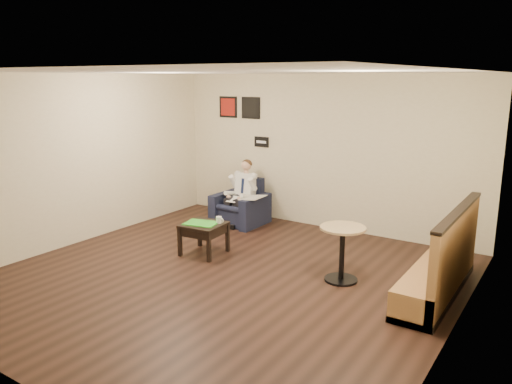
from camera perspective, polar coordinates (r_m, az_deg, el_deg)
The scene contains 19 objects.
ground at distance 7.07m, azimuth -3.68°, elevation -9.76°, with size 6.00×6.00×0.00m, color black.
wall_back at distance 9.19m, azimuth 7.54°, elevation 4.53°, with size 6.00×0.02×2.80m, color #EDE4C1.
wall_front at distance 4.71m, azimuth -26.53°, elevation -4.82°, with size 6.00×0.02×2.80m, color #EDE4C1.
wall_left at distance 8.78m, azimuth -19.69°, elevation 3.49°, with size 0.02×6.00×2.80m, color #EDE4C1.
wall_right at distance 5.44m, azimuth 22.23°, elevation -2.15°, with size 0.02×6.00×2.80m, color #EDE4C1.
ceiling at distance 6.53m, azimuth -4.04°, elevation 13.55°, with size 6.00×6.00×0.02m, color white.
seating_sign at distance 9.80m, azimuth 0.64°, elevation 5.75°, with size 0.32×0.02×0.20m, color black.
art_print_left at distance 10.19m, azimuth -3.19°, elevation 9.68°, with size 0.42×0.03×0.42m, color #A31C14.
art_print_right at distance 9.88m, azimuth -0.59°, elevation 9.59°, with size 0.42×0.03×0.42m, color black.
armchair at distance 9.47m, azimuth -1.82°, elevation -1.15°, with size 0.87×0.87×0.85m, color black.
seated_man at distance 9.35m, azimuth -2.22°, elevation -0.36°, with size 0.55×0.83×1.16m, color white, non-canonical shape.
lap_papers at distance 9.29m, azimuth -2.55°, elevation -0.82°, with size 0.19×0.28×0.01m, color white.
newspaper at distance 9.16m, azimuth -0.36°, elevation -0.64°, with size 0.37×0.46×0.01m, color silver.
side_table at distance 7.94m, azimuth -5.96°, elevation -5.32°, with size 0.61×0.61×0.50m, color black.
green_folder at distance 7.87m, azimuth -6.29°, elevation -3.56°, with size 0.50×0.35×0.01m, color green.
coffee_mug at distance 7.85m, azimuth -4.27°, elevation -3.20°, with size 0.09×0.09×0.10m, color white.
smartphone at distance 7.98m, azimuth -4.96°, elevation -3.31°, with size 0.15×0.08×0.01m, color black.
banquette at distance 6.78m, azimuth 20.08°, elevation -6.44°, with size 0.53×2.23×1.14m, color #9C6C3C.
cafe_table at distance 6.93m, azimuth 9.79°, elevation -6.99°, with size 0.62×0.62×0.77m, color #A18257.
Camera 1 is at (3.96, -5.19, 2.73)m, focal length 35.00 mm.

